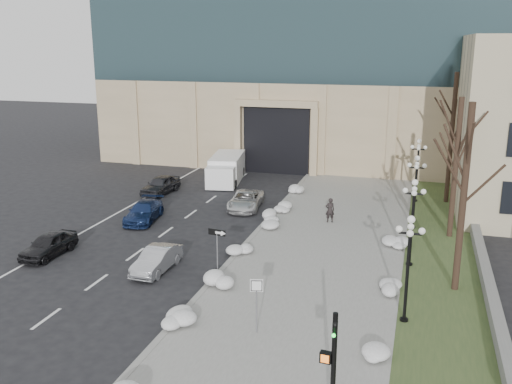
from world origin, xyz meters
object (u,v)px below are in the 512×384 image
car_d (246,200)px  one_way_sign (220,239)px  car_b (157,260)px  pedestrian (330,210)px  keep_sign (257,294)px  lamppost_c (416,182)px  car_c (144,212)px  lamppost_b (413,211)px  car_e (161,185)px  lamppost_a (409,255)px  box_truck (226,169)px  traffic_signal (332,374)px  car_a (49,245)px  lamppost_d (418,162)px

car_d → one_way_sign: (2.51, -12.27, 1.52)m
car_b → pedestrian: bearing=56.3°
keep_sign → lamppost_c: size_ratio=0.51×
car_c → pedestrian: bearing=4.5°
pedestrian → lamppost_b: size_ratio=0.34×
lamppost_b → car_e: bearing=152.6°
car_e → pedestrian: (13.95, -3.88, 0.23)m
car_b → lamppost_a: lamppost_a is taller
box_truck → lamppost_c: lamppost_c is taller
traffic_signal → car_b: bearing=142.1°
box_truck → car_c: bearing=-107.5°
car_b → car_d: (1.01, 12.19, 0.01)m
car_a → car_c: bearing=75.9°
keep_sign → car_a: bearing=144.3°
car_c → car_a: bearing=-115.1°
car_c → lamppost_b: 17.66m
pedestrian → box_truck: size_ratio=0.23×
traffic_signal → car_e: bearing=130.7°
car_d → lamppost_b: lamppost_b is taller
car_b → lamppost_b: lamppost_b is taller
pedestrian → lamppost_a: 13.80m
traffic_signal → one_way_sign: bearing=131.0°
car_a → lamppost_a: size_ratio=0.80×
car_e → lamppost_d: bearing=14.4°
car_d → lamppost_b: (11.55, -7.89, 2.44)m
car_d → lamppost_c: lamppost_c is taller
car_c → lamppost_c: (17.18, 3.24, 2.44)m
car_d → pedestrian: size_ratio=2.78×
car_e → lamppost_c: 19.64m
pedestrian → lamppost_a: size_ratio=0.34×
car_a → lamppost_a: lamppost_a is taller
car_b → car_a: bearing=179.1°
pedestrian → lamppost_c: lamppost_c is taller
lamppost_d → box_truck: bearing=171.9°
car_a → car_e: car_e is taller
car_e → traffic_signal: size_ratio=1.04×
car_b → lamppost_b: size_ratio=0.79×
pedestrian → car_c: bearing=-8.3°
box_truck → lamppost_c: bearing=-39.1°
lamppost_c → lamppost_d: size_ratio=1.00×
car_c → lamppost_b: bearing=-19.6°
box_truck → lamppost_a: (15.60, -21.71, 2.02)m
car_e → box_truck: (3.59, 5.25, 0.35)m
car_c → keep_sign: 17.04m
lamppost_a → lamppost_d: same height
box_truck → keep_sign: (9.89, -24.50, 0.75)m
car_d → lamppost_c: (11.55, -1.39, 2.44)m
lamppost_b → lamppost_c: same height
lamppost_d → traffic_signal: bearing=-94.0°
car_a → lamppost_a: bearing=-5.2°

